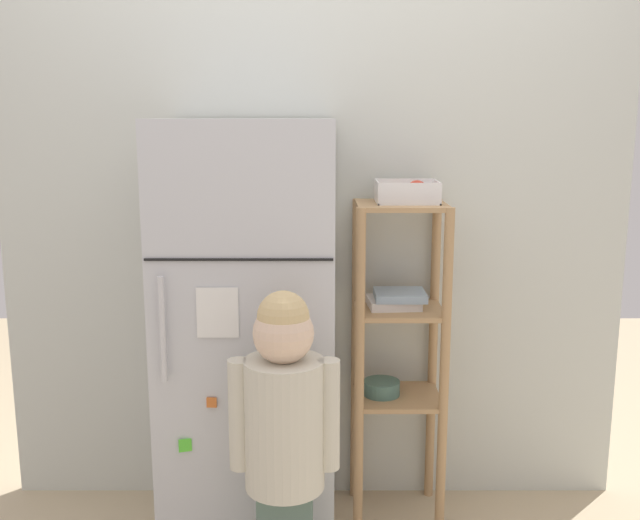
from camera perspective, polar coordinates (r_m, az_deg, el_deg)
The scene contains 5 objects.
kitchen_wall_back at distance 2.89m, azimuth -0.63°, elevation 0.59°, with size 2.49×0.03×2.05m, color silver.
refrigerator at distance 2.65m, azimuth -5.72°, elevation -5.98°, with size 0.61×0.60×1.55m.
child_standing at distance 2.27m, azimuth -2.94°, elevation -12.74°, with size 0.34×0.25×1.06m.
pantry_shelf_unit at distance 2.79m, azimuth 5.97°, elevation -6.04°, with size 0.35×0.31×1.25m.
fruit_bin at distance 2.69m, azimuth 6.88°, elevation 5.24°, with size 0.23×0.20×0.08m.
Camera 1 is at (0.03, -2.50, 1.56)m, focal length 40.55 mm.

